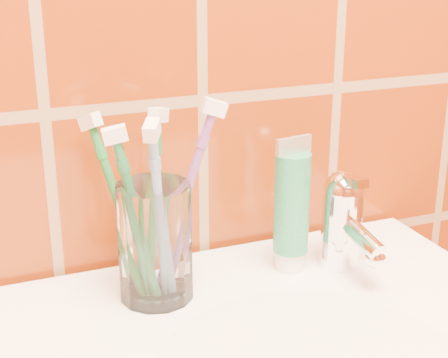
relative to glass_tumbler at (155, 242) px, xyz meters
name	(u,v)px	position (x,y,z in m)	size (l,w,h in m)	color
glass_tumbler	(155,242)	(0.00, 0.00, 0.00)	(0.08, 0.08, 0.13)	white
toothpaste_tube	(292,209)	(0.17, 0.01, 0.01)	(0.05, 0.04, 0.16)	white
faucet	(344,217)	(0.23, -0.01, 0.00)	(0.05, 0.11, 0.12)	white
toothbrush_0	(184,200)	(0.04, 0.01, 0.04)	(0.09, 0.03, 0.22)	#74418C
toothbrush_1	(121,209)	(-0.03, 0.03, 0.03)	(0.06, 0.09, 0.20)	#1D6E2D
toothbrush_2	(160,217)	(0.00, -0.03, 0.04)	(0.05, 0.06, 0.22)	#6E97C3
toothbrush_3	(153,204)	(0.01, 0.02, 0.04)	(0.05, 0.05, 0.21)	#1D6F2F
toothbrush_4	(137,219)	(-0.02, -0.01, 0.03)	(0.06, 0.03, 0.20)	#1E7240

